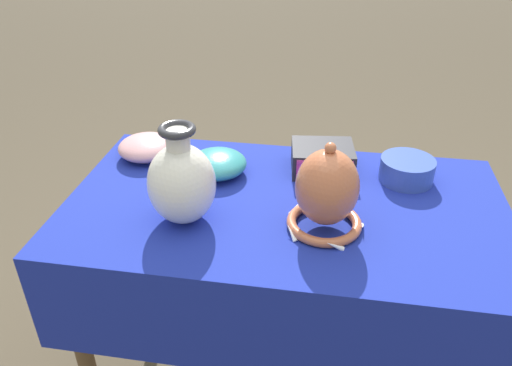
# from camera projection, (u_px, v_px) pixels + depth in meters

# --- Properties ---
(display_table) EXTENTS (1.09, 0.61, 0.73)m
(display_table) POSITION_uv_depth(u_px,v_px,m) (284.00, 236.00, 1.27)
(display_table) COLOR brown
(display_table) RESTS_ON ground_plane
(vase_tall_bulbous) EXTENTS (0.16, 0.16, 0.24)m
(vase_tall_bulbous) POSITION_uv_depth(u_px,v_px,m) (182.00, 182.00, 1.12)
(vase_tall_bulbous) COLOR white
(vase_tall_bulbous) RESTS_ON display_table
(vase_dome_bell) EXTENTS (0.18, 0.19, 0.22)m
(vase_dome_bell) POSITION_uv_depth(u_px,v_px,m) (327.00, 193.00, 1.10)
(vase_dome_bell) COLOR #BC6642
(vase_dome_bell) RESTS_ON display_table
(mosaic_tile_box) EXTENTS (0.18, 0.16, 0.07)m
(mosaic_tile_box) POSITION_uv_depth(u_px,v_px,m) (322.00, 159.00, 1.35)
(mosaic_tile_box) COLOR #232328
(mosaic_tile_box) RESTS_ON display_table
(pot_squat_cobalt) EXTENTS (0.14, 0.14, 0.06)m
(pot_squat_cobalt) POSITION_uv_depth(u_px,v_px,m) (407.00, 170.00, 1.31)
(pot_squat_cobalt) COLOR #3851A8
(pot_squat_cobalt) RESTS_ON display_table
(bowl_shallow_rose) EXTENTS (0.16, 0.16, 0.06)m
(bowl_shallow_rose) POSITION_uv_depth(u_px,v_px,m) (146.00, 147.00, 1.42)
(bowl_shallow_rose) COLOR #D19399
(bowl_shallow_rose) RESTS_ON display_table
(bowl_shallow_teal) EXTENTS (0.16, 0.16, 0.06)m
(bowl_shallow_teal) POSITION_uv_depth(u_px,v_px,m) (217.00, 164.00, 1.34)
(bowl_shallow_teal) COLOR teal
(bowl_shallow_teal) RESTS_ON display_table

